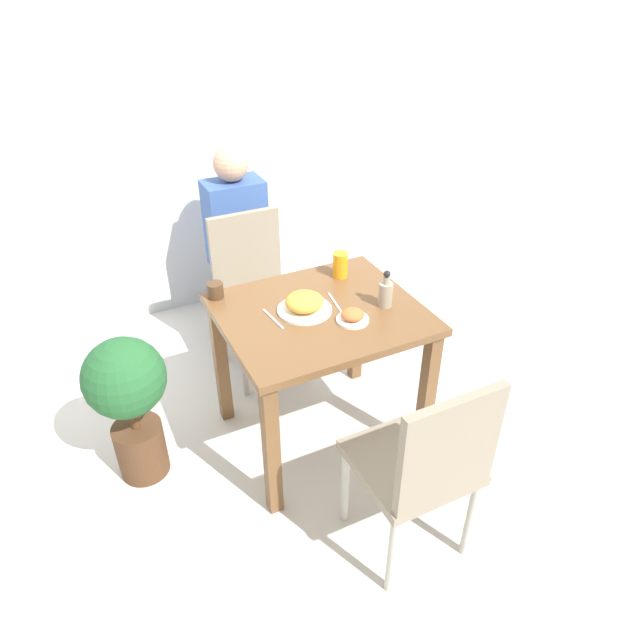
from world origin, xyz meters
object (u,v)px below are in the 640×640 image
potted_plant_left (129,396)px  person_figure (238,244)px  chair_near (425,463)px  drink_cup (215,290)px  juice_glass (340,265)px  side_plate (353,316)px  chair_far (255,286)px  food_plate (304,304)px  sauce_bottle (386,293)px

potted_plant_left → person_figure: (0.85, 0.97, 0.13)m
chair_near → drink_cup: chair_near is taller
juice_glass → person_figure: size_ratio=0.11×
side_plate → chair_far: bearing=99.4°
food_plate → drink_cup: 0.43m
food_plate → sauce_bottle: sauce_bottle is taller
drink_cup → side_plate: bearing=-44.2°
chair_far → side_plate: chair_far is taller
drink_cup → potted_plant_left: size_ratio=0.10×
chair_far → person_figure: person_figure is taller
chair_far → juice_glass: (0.28, -0.47, 0.29)m
food_plate → potted_plant_left: bearing=171.5°
chair_near → potted_plant_left: size_ratio=1.23×
drink_cup → sauce_bottle: size_ratio=0.43×
sauce_bottle → food_plate: bearing=160.7°
sauce_bottle → person_figure: bearing=102.8°
chair_near → sauce_bottle: size_ratio=5.09×
chair_far → juice_glass: size_ratio=7.22×
chair_far → sauce_bottle: bearing=-67.7°
sauce_bottle → potted_plant_left: 1.20m
chair_near → juice_glass: bearing=-100.4°
potted_plant_left → juice_glass: bearing=4.8°
potted_plant_left → person_figure: 1.30m
chair_far → side_plate: bearing=-80.6°
side_plate → sauce_bottle: 0.20m
food_plate → drink_cup: (-0.31, 0.29, -0.00)m
drink_cup → sauce_bottle: sauce_bottle is taller
side_plate → drink_cup: 0.65m
food_plate → drink_cup: size_ratio=3.21×
chair_far → person_figure: bearing=82.6°
chair_near → person_figure: 1.90m
chair_near → food_plate: (-0.10, 0.80, 0.27)m
chair_near → person_figure: person_figure is taller
person_figure → chair_near: bearing=-88.8°
drink_cup → sauce_bottle: bearing=-31.9°
food_plate → chair_near: bearing=-82.7°
person_figure → food_plate: bearing=-93.4°
juice_glass → sauce_bottle: (0.05, -0.33, 0.00)m
chair_far → drink_cup: chair_far is taller
food_plate → juice_glass: 0.36m
sauce_bottle → chair_far: bearing=112.3°
potted_plant_left → food_plate: bearing=-8.5°
side_plate → juice_glass: bearing=69.6°
chair_near → chair_far: 1.49m
juice_glass → potted_plant_left: 1.13m
chair_near → sauce_bottle: (0.24, 0.68, 0.29)m
chair_near → food_plate: chair_near is taller
juice_glass → person_figure: 0.94m
side_plate → sauce_bottle: size_ratio=0.80×
chair_far → side_plate: (0.14, -0.85, 0.25)m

